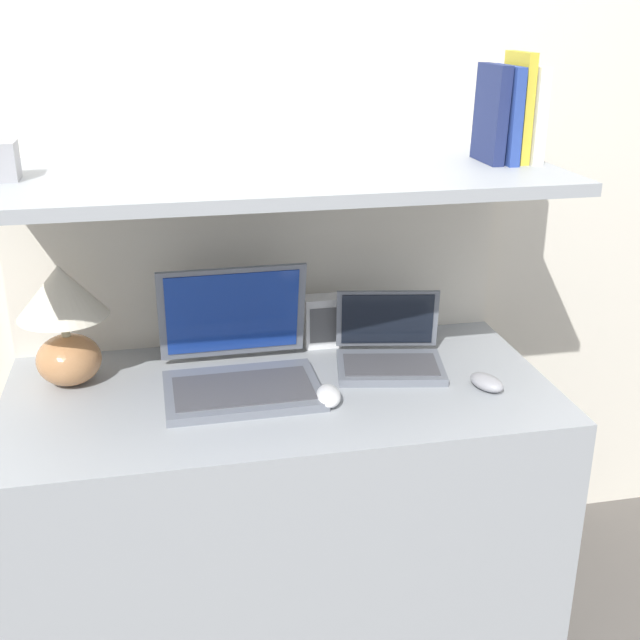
% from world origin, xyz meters
% --- Properties ---
extents(wall_back, '(6.00, 0.05, 2.40)m').
position_xyz_m(wall_back, '(0.00, 0.70, 1.20)').
color(wall_back, silver).
rests_on(wall_back, ground_plane).
extents(desk, '(1.30, 0.63, 0.71)m').
position_xyz_m(desk, '(0.00, 0.32, 0.36)').
color(desk, '#999EA3').
rests_on(desk, ground_plane).
extents(back_riser, '(1.30, 0.04, 1.19)m').
position_xyz_m(back_riser, '(0.00, 0.65, 0.60)').
color(back_riser, silver).
rests_on(back_riser, ground_plane).
extents(shelf, '(1.30, 0.57, 0.03)m').
position_xyz_m(shelf, '(0.00, 0.39, 1.21)').
color(shelf, '#999EA3').
rests_on(shelf, back_riser).
extents(table_lamp, '(0.21, 0.21, 0.30)m').
position_xyz_m(table_lamp, '(-0.49, 0.45, 0.89)').
color(table_lamp, '#B27A4C').
rests_on(table_lamp, desk).
extents(laptop_large, '(0.37, 0.34, 0.27)m').
position_xyz_m(laptop_large, '(-0.09, 0.36, 0.77)').
color(laptop_large, slate).
rests_on(laptop_large, desk).
extents(laptop_small, '(0.30, 0.26, 0.18)m').
position_xyz_m(laptop_small, '(0.29, 0.39, 0.75)').
color(laptop_small, slate).
rests_on(laptop_small, desk).
extents(computer_mouse, '(0.07, 0.11, 0.04)m').
position_xyz_m(computer_mouse, '(0.10, 0.22, 0.73)').
color(computer_mouse, white).
rests_on(computer_mouse, desk).
extents(second_mouse, '(0.09, 0.11, 0.04)m').
position_xyz_m(second_mouse, '(0.48, 0.22, 0.73)').
color(second_mouse, '#99999E').
rests_on(second_mouse, desk).
extents(router_box, '(0.10, 0.06, 0.14)m').
position_xyz_m(router_box, '(0.15, 0.56, 0.78)').
color(router_box, white).
rests_on(router_box, desk).
extents(book_white, '(0.03, 0.15, 0.22)m').
position_xyz_m(book_white, '(0.61, 0.39, 1.33)').
color(book_white, silver).
rests_on(book_white, shelf).
extents(book_yellow, '(0.02, 0.13, 0.25)m').
position_xyz_m(book_yellow, '(0.58, 0.39, 1.34)').
color(book_yellow, gold).
rests_on(book_yellow, shelf).
extents(book_blue, '(0.02, 0.17, 0.22)m').
position_xyz_m(book_blue, '(0.55, 0.39, 1.33)').
color(book_blue, '#284293').
rests_on(book_blue, shelf).
extents(book_navy, '(0.03, 0.14, 0.22)m').
position_xyz_m(book_navy, '(0.51, 0.39, 1.33)').
color(book_navy, navy).
rests_on(book_navy, shelf).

